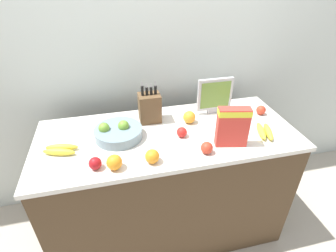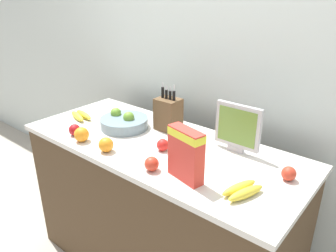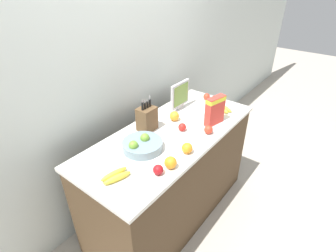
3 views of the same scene
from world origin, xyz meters
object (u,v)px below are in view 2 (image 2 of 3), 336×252
at_px(apple_leftmost, 75,130).
at_px(apple_rear, 289,174).
at_px(fruit_bowl, 124,122).
at_px(banana_bunch_right, 242,190).
at_px(orange_mid_right, 106,145).
at_px(small_monitor, 238,127).
at_px(cereal_box, 186,152).
at_px(apple_near_bananas, 152,164).
at_px(knife_block, 168,114).
at_px(banana_bunch_left, 81,115).
at_px(apple_by_knife_block, 163,145).
at_px(orange_mid_left, 194,139).
at_px(orange_near_bowl, 82,134).

height_order(apple_leftmost, apple_rear, apple_leftmost).
height_order(fruit_bowl, banana_bunch_right, fruit_bowl).
bearing_deg(fruit_bowl, orange_mid_right, -60.23).
height_order(small_monitor, cereal_box, small_monitor).
bearing_deg(banana_bunch_right, orange_mid_right, -171.91).
distance_m(fruit_bowl, orange_mid_right, 0.33).
height_order(apple_leftmost, apple_near_bananas, apple_near_bananas).
distance_m(knife_block, banana_bunch_left, 0.62).
relative_size(apple_rear, apple_near_bananas, 0.95).
height_order(apple_by_knife_block, orange_mid_left, orange_mid_left).
distance_m(small_monitor, orange_mid_left, 0.25).
relative_size(apple_by_knife_block, orange_mid_left, 0.77).
relative_size(small_monitor, apple_by_knife_block, 4.01).
relative_size(knife_block, orange_mid_left, 3.42).
bearing_deg(fruit_bowl, orange_mid_left, 7.71).
bearing_deg(apple_rear, orange_near_bowl, -161.85).
relative_size(fruit_bowl, apple_rear, 4.41).
bearing_deg(orange_near_bowl, orange_mid_right, 1.44).
height_order(apple_leftmost, orange_mid_left, orange_mid_left).
relative_size(small_monitor, fruit_bowl, 0.89).
height_order(fruit_bowl, apple_near_bananas, fruit_bowl).
bearing_deg(cereal_box, orange_near_bowl, -162.63).
relative_size(small_monitor, apple_near_bananas, 3.71).
bearing_deg(banana_bunch_left, apple_near_bananas, -13.51).
bearing_deg(fruit_bowl, apple_near_bananas, -29.86).
relative_size(apple_rear, orange_mid_left, 0.79).
xyz_separation_m(cereal_box, fruit_bowl, (-0.66, 0.23, -0.10)).
distance_m(cereal_box, orange_mid_right, 0.50).
bearing_deg(small_monitor, knife_block, -179.65).
bearing_deg(orange_mid_right, apple_by_knife_block, 41.79).
xyz_separation_m(fruit_bowl, orange_near_bowl, (-0.04, -0.29, 0.01)).
distance_m(apple_rear, orange_near_bowl, 1.13).
bearing_deg(orange_mid_right, orange_mid_left, 47.66).
relative_size(fruit_bowl, banana_bunch_left, 1.44).
height_order(orange_mid_left, orange_mid_right, orange_mid_left).
height_order(cereal_box, fruit_bowl, cereal_box).
bearing_deg(apple_by_knife_block, cereal_box, -29.49).
xyz_separation_m(apple_by_knife_block, orange_near_bowl, (-0.43, -0.21, 0.01)).
relative_size(fruit_bowl, apple_near_bananas, 4.18).
bearing_deg(orange_near_bowl, fruit_bowl, 82.13).
height_order(knife_block, apple_leftmost, knife_block).
xyz_separation_m(knife_block, orange_mid_right, (-0.07, -0.44, -0.06)).
height_order(cereal_box, orange_near_bowl, cereal_box).
relative_size(apple_near_bananas, orange_mid_right, 0.89).
xyz_separation_m(apple_leftmost, apple_rear, (1.17, 0.33, -0.00)).
bearing_deg(apple_by_knife_block, small_monitor, 38.31).
height_order(apple_rear, orange_mid_left, orange_mid_left).
xyz_separation_m(knife_block, orange_near_bowl, (-0.27, -0.45, -0.06)).
xyz_separation_m(fruit_bowl, orange_mid_left, (0.49, 0.07, 0.01)).
bearing_deg(banana_bunch_left, fruit_bowl, 13.38).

